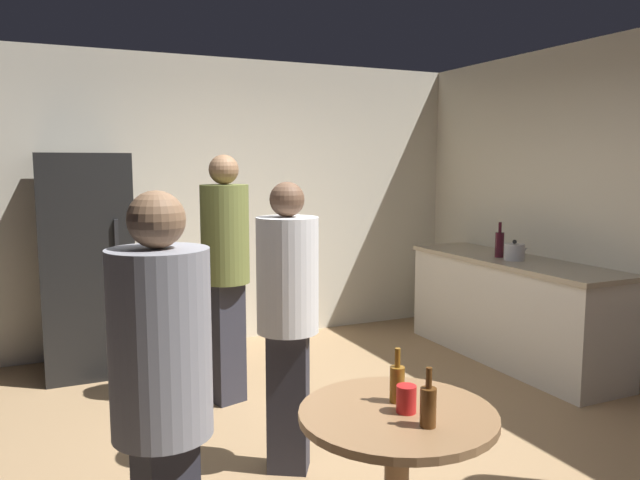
{
  "coord_description": "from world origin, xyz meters",
  "views": [
    {
      "loc": [
        -1.43,
        -3.12,
        1.72
      ],
      "look_at": [
        0.22,
        0.5,
        1.22
      ],
      "focal_mm": 34.59,
      "sensor_mm": 36.0,
      "label": 1
    }
  ],
  "objects_px": {
    "refrigerator": "(86,264)",
    "person_in_gray_shirt": "(162,392)",
    "foreground_table": "(397,436)",
    "kettle": "(514,252)",
    "beer_bottle_brown": "(428,405)",
    "person_in_olive_shirt": "(225,259)",
    "beer_bottle_amber": "(397,382)",
    "person_in_white_shirt": "(288,305)",
    "wine_bottle_on_counter": "(499,244)",
    "plastic_cup_red": "(406,399)"
  },
  "relations": [
    {
      "from": "refrigerator",
      "to": "person_in_gray_shirt",
      "type": "bearing_deg",
      "value": -89.65
    },
    {
      "from": "foreground_table",
      "to": "person_in_gray_shirt",
      "type": "relative_size",
      "value": 0.49
    },
    {
      "from": "kettle",
      "to": "beer_bottle_brown",
      "type": "distance_m",
      "value": 3.23
    },
    {
      "from": "refrigerator",
      "to": "foreground_table",
      "type": "xyz_separation_m",
      "value": [
        0.94,
        -3.3,
        -0.27
      ]
    },
    {
      "from": "foreground_table",
      "to": "person_in_olive_shirt",
      "type": "relative_size",
      "value": 0.45
    },
    {
      "from": "refrigerator",
      "to": "beer_bottle_amber",
      "type": "xyz_separation_m",
      "value": [
        0.99,
        -3.22,
        -0.08
      ]
    },
    {
      "from": "beer_bottle_amber",
      "to": "person_in_olive_shirt",
      "type": "bearing_deg",
      "value": 93.62
    },
    {
      "from": "foreground_table",
      "to": "person_in_white_shirt",
      "type": "height_order",
      "value": "person_in_white_shirt"
    },
    {
      "from": "wine_bottle_on_counter",
      "to": "plastic_cup_red",
      "type": "relative_size",
      "value": 2.82
    },
    {
      "from": "refrigerator",
      "to": "beer_bottle_brown",
      "type": "relative_size",
      "value": 7.83
    },
    {
      "from": "foreground_table",
      "to": "beer_bottle_brown",
      "type": "distance_m",
      "value": 0.26
    },
    {
      "from": "kettle",
      "to": "person_in_olive_shirt",
      "type": "xyz_separation_m",
      "value": [
        -2.49,
        0.16,
        0.08
      ]
    },
    {
      "from": "person_in_white_shirt",
      "to": "wine_bottle_on_counter",
      "type": "bearing_deg",
      "value": 145.74
    },
    {
      "from": "beer_bottle_amber",
      "to": "person_in_olive_shirt",
      "type": "relative_size",
      "value": 0.13
    },
    {
      "from": "plastic_cup_red",
      "to": "refrigerator",
      "type": "bearing_deg",
      "value": 106.18
    },
    {
      "from": "beer_bottle_brown",
      "to": "person_in_gray_shirt",
      "type": "relative_size",
      "value": 0.14
    },
    {
      "from": "wine_bottle_on_counter",
      "to": "beer_bottle_brown",
      "type": "distance_m",
      "value": 3.36
    },
    {
      "from": "foreground_table",
      "to": "person_in_white_shirt",
      "type": "bearing_deg",
      "value": 92.97
    },
    {
      "from": "beer_bottle_amber",
      "to": "beer_bottle_brown",
      "type": "bearing_deg",
      "value": -94.87
    },
    {
      "from": "person_in_gray_shirt",
      "to": "wine_bottle_on_counter",
      "type": "bearing_deg",
      "value": 22.22
    },
    {
      "from": "beer_bottle_brown",
      "to": "person_in_olive_shirt",
      "type": "bearing_deg",
      "value": 92.69
    },
    {
      "from": "wine_bottle_on_counter",
      "to": "plastic_cup_red",
      "type": "height_order",
      "value": "wine_bottle_on_counter"
    },
    {
      "from": "beer_bottle_amber",
      "to": "plastic_cup_red",
      "type": "distance_m",
      "value": 0.11
    },
    {
      "from": "refrigerator",
      "to": "person_in_white_shirt",
      "type": "bearing_deg",
      "value": -68.39
    },
    {
      "from": "refrigerator",
      "to": "beer_bottle_amber",
      "type": "relative_size",
      "value": 7.83
    },
    {
      "from": "beer_bottle_brown",
      "to": "person_in_gray_shirt",
      "type": "height_order",
      "value": "person_in_gray_shirt"
    },
    {
      "from": "wine_bottle_on_counter",
      "to": "plastic_cup_red",
      "type": "distance_m",
      "value": 3.26
    },
    {
      "from": "person_in_olive_shirt",
      "to": "beer_bottle_brown",
      "type": "bearing_deg",
      "value": -14.47
    },
    {
      "from": "foreground_table",
      "to": "person_in_gray_shirt",
      "type": "distance_m",
      "value": 0.98
    },
    {
      "from": "person_in_gray_shirt",
      "to": "person_in_olive_shirt",
      "type": "relative_size",
      "value": 0.92
    },
    {
      "from": "person_in_gray_shirt",
      "to": "foreground_table",
      "type": "bearing_deg",
      "value": -12.22
    },
    {
      "from": "beer_bottle_brown",
      "to": "refrigerator",
      "type": "bearing_deg",
      "value": 105.56
    },
    {
      "from": "kettle",
      "to": "foreground_table",
      "type": "xyz_separation_m",
      "value": [
        -2.4,
        -2.01,
        -0.34
      ]
    },
    {
      "from": "beer_bottle_brown",
      "to": "wine_bottle_on_counter",
      "type": "bearing_deg",
      "value": 44.99
    },
    {
      "from": "refrigerator",
      "to": "person_in_olive_shirt",
      "type": "height_order",
      "value": "refrigerator"
    },
    {
      "from": "beer_bottle_amber",
      "to": "person_in_white_shirt",
      "type": "xyz_separation_m",
      "value": [
        -0.1,
        0.98,
        0.13
      ]
    },
    {
      "from": "person_in_olive_shirt",
      "to": "foreground_table",
      "type": "bearing_deg",
      "value": -14.9
    },
    {
      "from": "refrigerator",
      "to": "person_in_olive_shirt",
      "type": "xyz_separation_m",
      "value": [
        0.86,
        -1.12,
        0.15
      ]
    },
    {
      "from": "beer_bottle_brown",
      "to": "person_in_white_shirt",
      "type": "height_order",
      "value": "person_in_white_shirt"
    },
    {
      "from": "person_in_gray_shirt",
      "to": "person_in_olive_shirt",
      "type": "height_order",
      "value": "person_in_olive_shirt"
    },
    {
      "from": "foreground_table",
      "to": "person_in_olive_shirt",
      "type": "height_order",
      "value": "person_in_olive_shirt"
    },
    {
      "from": "plastic_cup_red",
      "to": "wine_bottle_on_counter",
      "type": "bearing_deg",
      "value": 43.13
    },
    {
      "from": "kettle",
      "to": "person_in_olive_shirt",
      "type": "relative_size",
      "value": 0.14
    },
    {
      "from": "beer_bottle_amber",
      "to": "person_in_white_shirt",
      "type": "bearing_deg",
      "value": 95.92
    },
    {
      "from": "beer_bottle_amber",
      "to": "person_in_gray_shirt",
      "type": "bearing_deg",
      "value": -176.28
    },
    {
      "from": "wine_bottle_on_counter",
      "to": "foreground_table",
      "type": "xyz_separation_m",
      "value": [
        -2.39,
        -2.19,
        -0.39
      ]
    },
    {
      "from": "kettle",
      "to": "beer_bottle_amber",
      "type": "bearing_deg",
      "value": -140.67
    },
    {
      "from": "plastic_cup_red",
      "to": "person_in_white_shirt",
      "type": "bearing_deg",
      "value": 94.08
    },
    {
      "from": "refrigerator",
      "to": "foreground_table",
      "type": "bearing_deg",
      "value": -74.05
    },
    {
      "from": "beer_bottle_brown",
      "to": "beer_bottle_amber",
      "type": "bearing_deg",
      "value": 85.13
    }
  ]
}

